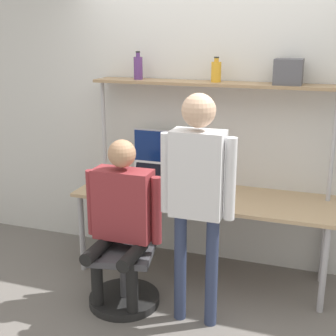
{
  "coord_description": "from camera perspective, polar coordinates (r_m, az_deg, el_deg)",
  "views": [
    {
      "loc": [
        0.95,
        -3.29,
        2.08
      ],
      "look_at": [
        -0.15,
        -0.1,
        1.09
      ],
      "focal_mm": 50.0,
      "sensor_mm": 36.0,
      "label": 1
    }
  ],
  "objects": [
    {
      "name": "storage_box",
      "position": [
        3.87,
        14.47,
        11.29
      ],
      "size": [
        0.22,
        0.2,
        0.2
      ],
      "color": "#4C4C51",
      "rests_on": "shelf_unit"
    },
    {
      "name": "laptop",
      "position": [
        4.05,
        -2.53,
        -1.96
      ],
      "size": [
        0.3,
        0.26,
        0.25
      ],
      "color": "#BCBCC1",
      "rests_on": "desk"
    },
    {
      "name": "ground_plane",
      "position": [
        4.0,
        2.63,
        -14.99
      ],
      "size": [
        12.0,
        12.0,
        0.0
      ],
      "primitive_type": "plane",
      "color": "slate"
    },
    {
      "name": "shelf_unit",
      "position": [
        4.01,
        5.19,
        7.54
      ],
      "size": [
        2.06,
        0.28,
        1.67
      ],
      "color": "#997A56",
      "rests_on": "ground_plane"
    },
    {
      "name": "office_chair",
      "position": [
        3.79,
        -5.29,
        -12.1
      ],
      "size": [
        0.56,
        0.56,
        0.91
      ],
      "color": "black",
      "rests_on": "ground_plane"
    },
    {
      "name": "wall_back",
      "position": [
        4.2,
        5.76,
        6.24
      ],
      "size": [
        8.0,
        0.06,
        2.7
      ],
      "color": "silver",
      "rests_on": "ground_plane"
    },
    {
      "name": "desk",
      "position": [
        4.03,
        4.23,
        -4.13
      ],
      "size": [
        2.17,
        0.69,
        0.74
      ],
      "color": "tan",
      "rests_on": "ground_plane"
    },
    {
      "name": "person_standing",
      "position": [
        3.21,
        3.6,
        -1.8
      ],
      "size": [
        0.53,
        0.23,
        1.7
      ],
      "color": "#2D3856",
      "rests_on": "ground_plane"
    },
    {
      "name": "monitor",
      "position": [
        4.23,
        -0.83,
        1.76
      ],
      "size": [
        0.53,
        0.22,
        0.49
      ],
      "color": "#B7B7BC",
      "rests_on": "desk"
    },
    {
      "name": "bottle_amber",
      "position": [
        3.96,
        5.89,
        11.63
      ],
      "size": [
        0.08,
        0.08,
        0.21
      ],
      "color": "gold",
      "rests_on": "shelf_unit"
    },
    {
      "name": "bottle_purple",
      "position": [
        4.18,
        -3.66,
        12.13
      ],
      "size": [
        0.08,
        0.08,
        0.24
      ],
      "color": "#593372",
      "rests_on": "shelf_unit"
    },
    {
      "name": "person_seated",
      "position": [
        3.54,
        -5.69,
        -5.26
      ],
      "size": [
        0.61,
        0.46,
        1.32
      ],
      "color": "black",
      "rests_on": "ground_plane"
    },
    {
      "name": "cell_phone",
      "position": [
        3.95,
        0.33,
        -3.38
      ],
      "size": [
        0.07,
        0.15,
        0.01
      ],
      "color": "silver",
      "rests_on": "desk"
    }
  ]
}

